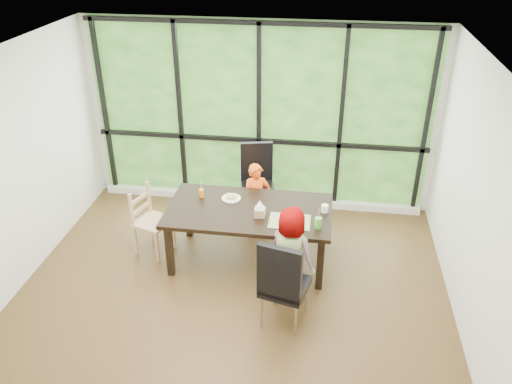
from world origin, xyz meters
The scene contains 23 objects.
ground centered at (0.00, 0.00, 0.00)m, with size 5.00×5.00×0.00m, color black.
back_wall centered at (0.00, 2.25, 1.35)m, with size 5.00×5.00×0.00m, color silver.
foliage_backdrop centered at (0.00, 2.23, 1.35)m, with size 4.80×0.02×2.65m, color #234B1A.
window_mullions centered at (0.00, 2.19, 1.35)m, with size 4.80×0.06×2.65m, color black, non-canonical shape.
window_sill centered at (0.00, 2.15, 0.05)m, with size 4.80×0.12×0.10m, color silver.
dining_table centered at (0.10, 0.67, 0.38)m, with size 2.00×1.07×0.75m, color black.
chair_window_leather centered at (0.05, 1.74, 0.54)m, with size 0.46×0.46×1.08m, color black.
chair_interior_leather centered at (0.64, -0.37, 0.54)m, with size 0.46×0.46×1.08m, color black.
chair_end_beech centered at (-1.14, 0.67, 0.45)m, with size 0.42×0.40×0.90m, color tan.
child_toddler centered at (0.10, 1.31, 0.52)m, with size 0.38×0.25×1.03m, color #ED5212.
child_older centered at (0.69, 0.07, 0.58)m, with size 0.56×0.37×1.15m, color slate.
placemat centered at (0.61, 0.46, 0.75)m, with size 0.48×0.35×0.01m, color tan.
plate_far centered at (-0.16, 0.89, 0.76)m, with size 0.24×0.24×0.02m, color white.
plate_near centered at (0.65, 0.45, 0.76)m, with size 0.21×0.21×0.01m, color white.
orange_cup centered at (-0.54, 0.88, 0.80)m, with size 0.07×0.07×0.10m, color orange.
green_cup centered at (0.94, 0.38, 0.81)m, with size 0.08×0.08×0.13m, color green.
white_mug centered at (1.01, 0.74, 0.80)m, with size 0.09×0.09×0.09m, color white.
tissue_box centered at (0.25, 0.53, 0.80)m, with size 0.12×0.12×0.11m, color tan.
crepe_rolls_far centered at (-0.16, 0.89, 0.78)m, with size 0.15×0.12×0.04m, color tan, non-canonical shape.
crepe_rolls_near centered at (0.65, 0.45, 0.78)m, with size 0.05×0.12×0.04m, color tan, non-canonical shape.
straw_white centered at (-0.54, 0.88, 0.89)m, with size 0.01×0.01×0.20m, color white.
straw_pink centered at (0.94, 0.38, 0.92)m, with size 0.01×0.01×0.20m, color pink.
tissue centered at (0.25, 0.53, 0.91)m, with size 0.12×0.12×0.11m, color white.
Camera 1 is at (0.96, -4.59, 3.94)m, focal length 35.95 mm.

